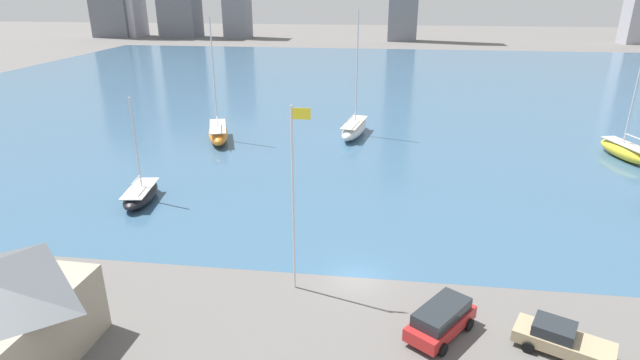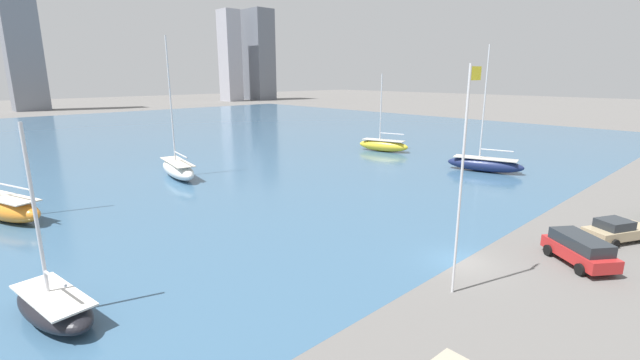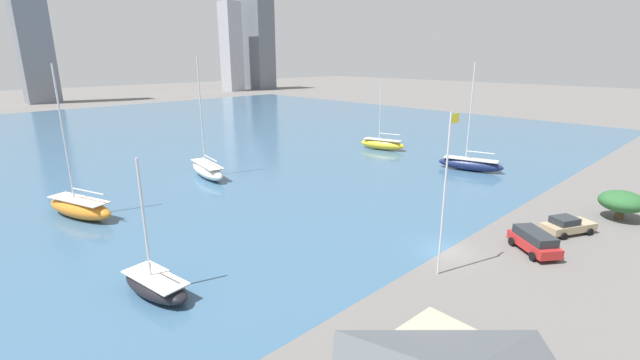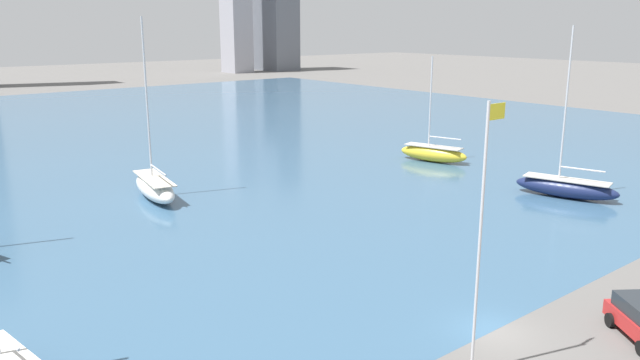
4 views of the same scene
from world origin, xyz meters
name	(u,v)px [view 3 (image 3 of 4)]	position (x,y,z in m)	size (l,w,h in m)	color
ground_plane	(445,251)	(0.00, 0.00, 0.00)	(500.00, 500.00, 0.00)	#605E5B
harbor_water	(131,142)	(0.00, 70.00, 0.00)	(180.00, 140.00, 0.00)	#385B7A
flag_pole	(445,191)	(-4.08, -1.74, 6.82)	(1.24, 0.14, 12.65)	silver
yard_shrub	(622,202)	(19.81, -8.80, 1.95)	(4.33, 4.33, 3.04)	#4C3823
sailboat_orange	(80,207)	(-20.33, 31.07, 1.14)	(5.31, 9.45, 15.77)	orange
sailboat_white	(207,170)	(-2.59, 35.78, 1.10)	(4.10, 9.90, 16.50)	white
sailboat_yellow	(382,144)	(30.01, 30.13, 1.03)	(4.40, 8.70, 12.30)	yellow
sailboat_navy	(470,164)	(27.48, 11.73, 1.00)	(4.84, 9.67, 15.72)	#19234C
sailboat_black	(156,285)	(-21.26, 10.68, 0.79)	(3.45, 6.96, 9.97)	black
parked_pickup_tan	(567,225)	(11.77, -6.18, 0.85)	(5.54, 4.07, 1.72)	tan
parked_suv_red	(534,241)	(5.25, -5.48, 1.05)	(4.54, 5.17, 1.93)	#B22323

